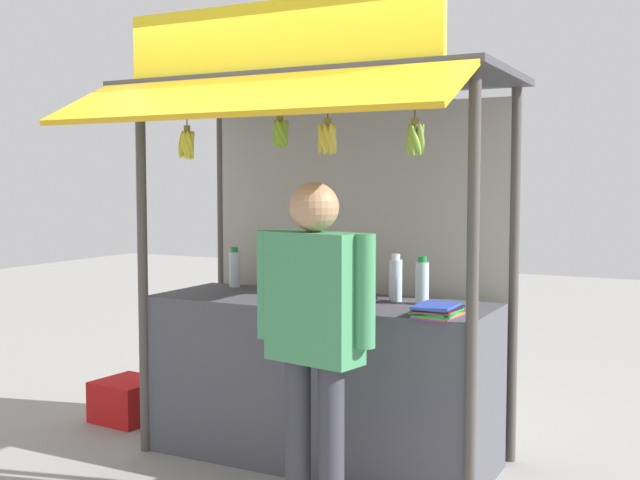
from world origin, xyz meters
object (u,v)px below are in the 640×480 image
object	(u,v)px
water_bottle_left	(396,279)
water_bottle_back_left	(287,274)
magazine_stack_rear_center	(437,311)
vendor_person	(314,320)
banana_bunch_inner_right	(328,138)
banana_bunch_inner_left	(415,139)
water_bottle_far_right	(235,268)
plastic_crate	(129,400)
magazine_stack_right	(354,299)
water_bottle_far_left	(422,282)
banana_bunch_leftmost	(187,144)
banana_bunch_rightmost	(280,133)

from	to	relation	value
water_bottle_left	water_bottle_back_left	size ratio (longest dim) A/B	1.02
magazine_stack_rear_center	vendor_person	distance (m)	0.68
water_bottle_left	banana_bunch_inner_right	distance (m)	1.00
banana_bunch_inner_left	water_bottle_far_right	bearing A→B (deg)	154.92
banana_bunch_inner_right	plastic_crate	world-z (taller)	banana_bunch_inner_right
magazine_stack_right	banana_bunch_inner_left	size ratio (longest dim) A/B	0.88
water_bottle_far_left	magazine_stack_rear_center	size ratio (longest dim) A/B	0.92
plastic_crate	water_bottle_left	bearing A→B (deg)	2.33
water_bottle_back_left	banana_bunch_inner_left	bearing A→B (deg)	-28.49
water_bottle_far_left	water_bottle_far_right	bearing A→B (deg)	174.60
banana_bunch_leftmost	water_bottle_far_left	bearing A→B (deg)	25.92
banana_bunch_rightmost	banana_bunch_inner_right	bearing A→B (deg)	-0.14
water_bottle_left	banana_bunch_leftmost	xyz separation A→B (m)	(-1.01, -0.61, 0.77)
water_bottle_left	banana_bunch_rightmost	world-z (taller)	banana_bunch_rightmost
water_bottle_far_left	banana_bunch_rightmost	xyz separation A→B (m)	(-0.58, -0.58, 0.81)
water_bottle_far_right	magazine_stack_rear_center	size ratio (longest dim) A/B	0.89
water_bottle_far_left	magazine_stack_right	size ratio (longest dim) A/B	0.95
banana_bunch_inner_right	banana_bunch_inner_left	world-z (taller)	same
water_bottle_far_left	plastic_crate	xyz separation A→B (m)	(-2.10, -0.05, -0.94)
banana_bunch_leftmost	vendor_person	world-z (taller)	banana_bunch_leftmost
water_bottle_left	banana_bunch_inner_right	bearing A→B (deg)	-102.31
banana_bunch_rightmost	vendor_person	world-z (taller)	banana_bunch_rightmost
magazine_stack_rear_center	banana_bunch_inner_right	xyz separation A→B (m)	(-0.52, -0.21, 0.88)
banana_bunch_inner_right	banana_bunch_leftmost	world-z (taller)	same
banana_bunch_inner_left	vendor_person	xyz separation A→B (m)	(-0.38, -0.32, -0.86)
water_bottle_back_left	banana_bunch_inner_right	bearing A→B (deg)	-45.23
banana_bunch_leftmost	magazine_stack_rear_center	bearing A→B (deg)	8.50
banana_bunch_leftmost	vendor_person	xyz separation A→B (m)	(0.97, -0.32, -0.86)
plastic_crate	banana_bunch_inner_right	bearing A→B (deg)	-16.53
banana_bunch_rightmost	water_bottle_far_right	bearing A→B (deg)	137.00
water_bottle_left	water_bottle_far_left	distance (m)	0.18
magazine_stack_right	banana_bunch_rightmost	distance (m)	1.04
water_bottle_left	plastic_crate	world-z (taller)	water_bottle_left
banana_bunch_inner_right	banana_bunch_rightmost	xyz separation A→B (m)	(-0.28, 0.00, 0.03)
water_bottle_far_left	banana_bunch_inner_right	distance (m)	1.02
magazine_stack_rear_center	banana_bunch_inner_left	bearing A→B (deg)	-103.31
water_bottle_far_left	banana_bunch_inner_right	bearing A→B (deg)	-117.84
plastic_crate	magazine_stack_right	bearing A→B (deg)	-3.06
water_bottle_left	water_bottle_far_right	distance (m)	1.17
water_bottle_left	magazine_stack_right	distance (m)	0.27
magazine_stack_rear_center	banana_bunch_leftmost	xyz separation A→B (m)	(-1.40, -0.21, 0.86)
banana_bunch_rightmost	water_bottle_back_left	bearing A→B (deg)	116.54
water_bottle_far_right	banana_bunch_leftmost	distance (m)	1.06
water_bottle_back_left	plastic_crate	xyz separation A→B (m)	(-1.24, -0.03, -0.94)
water_bottle_far_right	banana_bunch_inner_left	xyz separation A→B (m)	(1.50, -0.70, 0.77)
magazine_stack_rear_center	magazine_stack_right	size ratio (longest dim) A/B	1.03
water_bottle_far_right	water_bottle_back_left	bearing A→B (deg)	-17.11
magazine_stack_right	banana_bunch_inner_left	xyz separation A→B (m)	(0.52, -0.44, 0.87)
banana_bunch_leftmost	vendor_person	bearing A→B (deg)	-18.27
water_bottle_far_right	plastic_crate	xyz separation A→B (m)	(-0.76, -0.17, -0.93)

